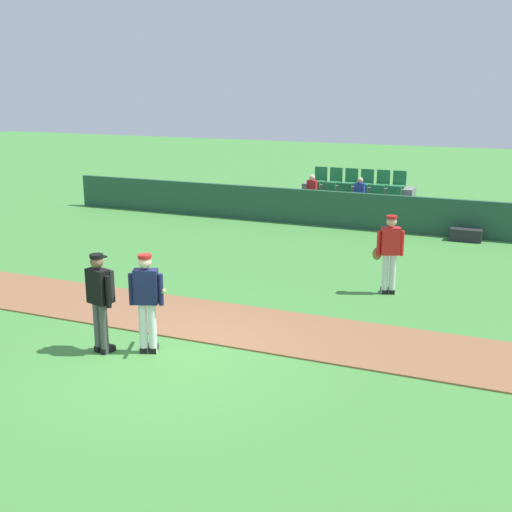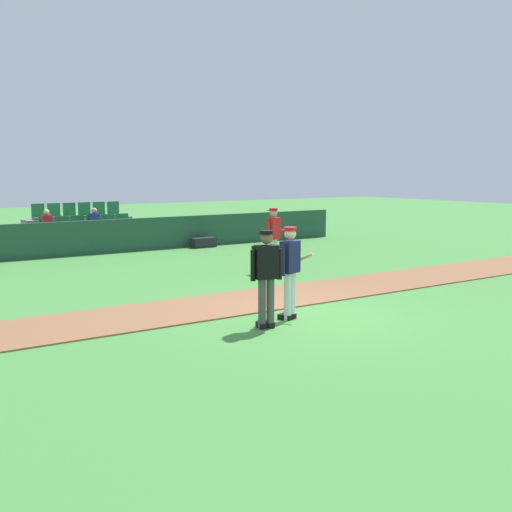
% 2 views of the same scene
% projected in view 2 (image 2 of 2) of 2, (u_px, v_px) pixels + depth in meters
% --- Properties ---
extents(ground_plane, '(80.00, 80.00, 0.00)m').
position_uv_depth(ground_plane, '(308.00, 318.00, 12.11)').
color(ground_plane, '#42843A').
extents(infield_dirt_path, '(28.00, 2.13, 0.03)m').
position_uv_depth(infield_dirt_path, '(253.00, 300.00, 13.65)').
color(infield_dirt_path, brown).
rests_on(infield_dirt_path, ground).
extents(dugout_fence, '(20.00, 0.16, 1.14)m').
position_uv_depth(dugout_fence, '(97.00, 237.00, 21.23)').
color(dugout_fence, '#234C38').
rests_on(dugout_fence, ground).
extents(stadium_bleachers, '(3.90, 2.10, 1.65)m').
position_uv_depth(stadium_bleachers, '(83.00, 236.00, 22.42)').
color(stadium_bleachers, slate).
rests_on(stadium_bleachers, ground).
extents(batter_navy_jersey, '(0.75, 0.69, 1.76)m').
position_uv_depth(batter_navy_jersey, '(290.00, 269.00, 11.86)').
color(batter_navy_jersey, white).
rests_on(batter_navy_jersey, ground).
extents(umpire_home_plate, '(0.57, 0.38, 1.76)m').
position_uv_depth(umpire_home_plate, '(266.00, 273.00, 11.20)').
color(umpire_home_plate, '#4C4C4C').
rests_on(umpire_home_plate, ground).
extents(runner_red_jersey, '(0.66, 0.40, 1.76)m').
position_uv_depth(runner_red_jersey, '(273.00, 237.00, 17.58)').
color(runner_red_jersey, silver).
rests_on(runner_red_jersey, ground).
extents(equipment_bag, '(0.90, 0.36, 0.36)m').
position_uv_depth(equipment_bag, '(204.00, 243.00, 23.06)').
color(equipment_bag, '#232328').
rests_on(equipment_bag, ground).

